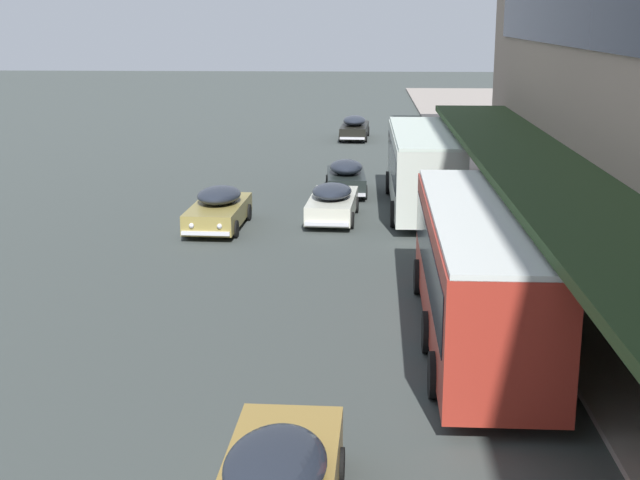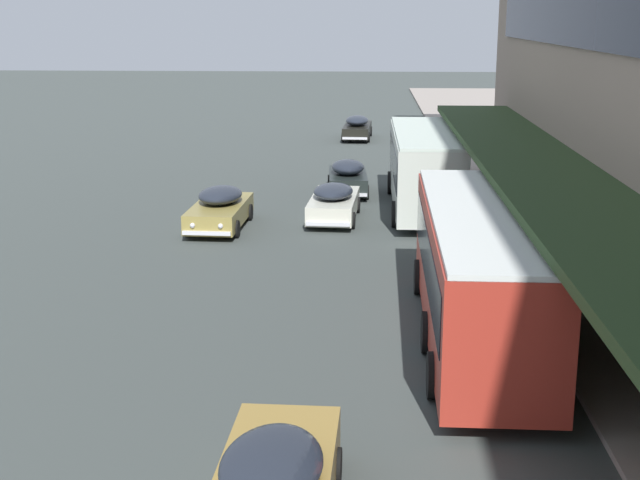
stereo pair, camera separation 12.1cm
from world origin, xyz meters
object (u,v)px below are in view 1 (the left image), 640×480
at_px(sedan_trailing_mid, 332,202).
at_px(transit_bus_kerbside_front, 478,267).
at_px(sedan_far_back, 346,177).
at_px(transit_bus_kerbside_rear, 423,165).
at_px(sedan_trailing_near, 355,127).
at_px(sedan_lead_near, 219,208).
at_px(fire_hydrant, 550,291).

bearing_deg(sedan_trailing_mid, transit_bus_kerbside_front, -73.09).
height_order(sedan_trailing_mid, sedan_far_back, sedan_far_back).
relative_size(transit_bus_kerbside_front, sedan_trailing_mid, 2.33).
bearing_deg(sedan_trailing_mid, transit_bus_kerbside_rear, 29.83).
bearing_deg(sedan_trailing_near, sedan_lead_near, -101.15).
relative_size(sedan_trailing_near, fire_hydrant, 7.16).
height_order(sedan_trailing_near, sedan_lead_near, sedan_lead_near).
height_order(transit_bus_kerbside_rear, sedan_far_back, transit_bus_kerbside_rear).
height_order(transit_bus_kerbside_rear, sedan_lead_near, transit_bus_kerbside_rear).
bearing_deg(sedan_trailing_near, transit_bus_kerbside_rear, -82.02).
height_order(sedan_lead_near, fire_hydrant, sedan_lead_near).
xyz_separation_m(transit_bus_kerbside_rear, sedan_trailing_near, (-2.97, 21.18, -1.12)).
distance_m(transit_bus_kerbside_front, sedan_lead_near, 14.23).
distance_m(sedan_lead_near, fire_hydrant, 13.85).
relative_size(transit_bus_kerbside_rear, fire_hydrant, 14.35).
bearing_deg(sedan_far_back, fire_hydrant, -69.45).
xyz_separation_m(sedan_trailing_mid, sedan_lead_near, (-4.23, -1.48, 0.03)).
relative_size(transit_bus_kerbside_front, sedan_lead_near, 2.31).
distance_m(sedan_trailing_near, fire_hydrant, 34.18).
relative_size(sedan_far_back, fire_hydrant, 6.17).
xyz_separation_m(sedan_lead_near, fire_hydrant, (10.54, -8.98, -0.26)).
bearing_deg(sedan_trailing_mid, sedan_far_back, 85.27).
xyz_separation_m(transit_bus_kerbside_rear, fire_hydrant, (2.69, -12.53, -1.38)).
bearing_deg(sedan_trailing_near, sedan_far_back, -90.69).
distance_m(transit_bus_kerbside_front, sedan_trailing_near, 36.48).
bearing_deg(transit_bus_kerbside_front, sedan_far_back, 100.94).
bearing_deg(sedan_far_back, transit_bus_kerbside_front, -79.06).
distance_m(transit_bus_kerbside_rear, sedan_far_back, 4.62).
distance_m(sedan_lead_near, sedan_far_back, 8.16).
relative_size(transit_bus_kerbside_rear, sedan_far_back, 2.32).
bearing_deg(transit_bus_kerbside_rear, fire_hydrant, -77.87).
xyz_separation_m(transit_bus_kerbside_front, transit_bus_kerbside_rear, (-0.35, 15.13, -0.03)).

